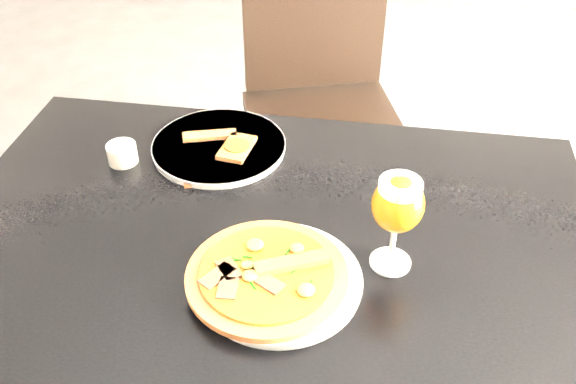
# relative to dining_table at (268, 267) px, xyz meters

# --- Properties ---
(dining_table) EXTENTS (1.22, 0.82, 0.75)m
(dining_table) POSITION_rel_dining_table_xyz_m (0.00, 0.00, 0.00)
(dining_table) COLOR black
(dining_table) RESTS_ON ground
(chair_far) EXTENTS (0.56, 0.56, 0.98)m
(chair_far) POSITION_rel_dining_table_xyz_m (0.02, 0.84, -0.12)
(chair_far) COLOR black
(chair_far) RESTS_ON ground
(plate_main) EXTENTS (0.33, 0.33, 0.01)m
(plate_main) POSITION_rel_dining_table_xyz_m (0.04, -0.12, 0.10)
(plate_main) COLOR silver
(plate_main) RESTS_ON dining_table
(pizza) EXTENTS (0.27, 0.27, 0.03)m
(pizza) POSITION_rel_dining_table_xyz_m (0.02, -0.13, 0.11)
(pizza) COLOR brown
(pizza) RESTS_ON plate_main
(plate_second) EXTENTS (0.36, 0.36, 0.02)m
(plate_second) POSITION_rel_dining_table_xyz_m (-0.14, 0.25, 0.10)
(plate_second) COLOR silver
(plate_second) RESTS_ON dining_table
(crust_scraps) EXTENTS (0.16, 0.12, 0.01)m
(crust_scraps) POSITION_rel_dining_table_xyz_m (-0.12, 0.24, 0.11)
(crust_scraps) COLOR brown
(crust_scraps) RESTS_ON plate_second
(loose_crust) EXTENTS (0.11, 0.06, 0.01)m
(loose_crust) POSITION_rel_dining_table_xyz_m (-0.14, 0.13, 0.09)
(loose_crust) COLOR brown
(loose_crust) RESTS_ON dining_table
(sauce_cup) EXTENTS (0.06, 0.06, 0.04)m
(sauce_cup) POSITION_rel_dining_table_xyz_m (-0.33, 0.18, 0.11)
(sauce_cup) COLOR silver
(sauce_cup) RESTS_ON dining_table
(beer_glass) EXTENTS (0.09, 0.09, 0.18)m
(beer_glass) POSITION_rel_dining_table_xyz_m (0.22, -0.05, 0.22)
(beer_glass) COLOR silver
(beer_glass) RESTS_ON dining_table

